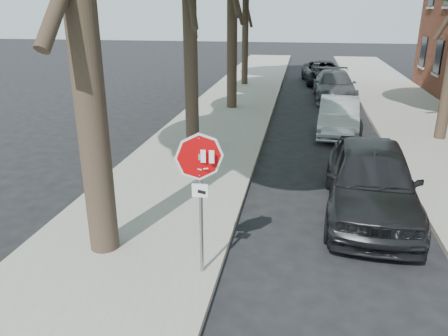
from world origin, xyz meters
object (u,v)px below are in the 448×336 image
at_px(car_b, 339,116).
at_px(car_d, 323,73).
at_px(stop_sign, 200,178).
at_px(car_c, 334,86).
at_px(car_a, 371,180).

height_order(car_b, car_d, car_d).
bearing_deg(car_b, car_d, 94.99).
height_order(stop_sign, car_c, stop_sign).
bearing_deg(car_c, car_b, -93.17).
bearing_deg(car_a, car_d, 94.49).
distance_m(car_a, car_c, 14.09).
bearing_deg(car_d, car_c, -91.49).
bearing_deg(car_b, stop_sign, -102.14).
xyz_separation_m(car_a, car_c, (0.00, 14.08, -0.11)).
bearing_deg(car_c, car_a, -91.23).
distance_m(stop_sign, car_a, 4.79).
bearing_deg(stop_sign, car_a, 44.92).
bearing_deg(car_d, car_a, -94.59).
height_order(car_b, car_c, car_c).
bearing_deg(car_c, stop_sign, -101.98).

